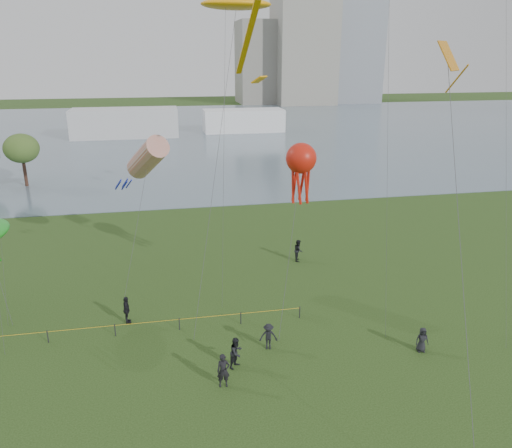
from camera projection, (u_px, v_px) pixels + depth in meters
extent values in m
cube|color=slate|center=(182.00, 132.00, 113.55)|extent=(400.00, 120.00, 0.08)
cube|color=gray|center=(303.00, 48.00, 173.26)|extent=(20.00, 20.00, 38.00)
cube|color=slate|center=(261.00, 63.00, 177.95)|extent=(16.00, 18.00, 28.00)
cube|color=silver|center=(125.00, 123.00, 105.80)|extent=(22.00, 8.00, 6.00)
cube|color=white|center=(243.00, 121.00, 113.39)|extent=(18.00, 7.00, 5.00)
cylinder|color=#342017|center=(25.00, 175.00, 66.40)|extent=(0.44, 0.44, 3.17)
ellipsoid|color=#486528|center=(21.00, 148.00, 65.25)|extent=(4.51, 4.51, 3.80)
cylinder|color=black|center=(48.00, 336.00, 30.55)|extent=(0.07, 0.07, 0.85)
cylinder|color=black|center=(115.00, 330.00, 31.27)|extent=(0.07, 0.07, 0.85)
cylinder|color=black|center=(179.00, 324.00, 31.98)|extent=(0.07, 0.07, 0.85)
cylinder|color=black|center=(241.00, 318.00, 32.69)|extent=(0.07, 0.07, 0.85)
cylinder|color=black|center=(300.00, 312.00, 33.41)|extent=(0.07, 0.07, 0.85)
cylinder|color=gold|center=(115.00, 325.00, 31.16)|extent=(24.00, 0.03, 0.03)
imported|color=black|center=(236.00, 353.00, 28.04)|extent=(1.12, 1.12, 1.84)
imported|color=black|center=(268.00, 336.00, 29.79)|extent=(1.17, 0.80, 1.67)
imported|color=black|center=(127.00, 310.00, 32.66)|extent=(0.57, 1.14, 1.88)
imported|color=black|center=(422.00, 340.00, 29.56)|extent=(0.82, 0.60, 1.55)
imported|color=black|center=(223.00, 371.00, 26.38)|extent=(0.69, 0.46, 1.90)
imported|color=black|center=(298.00, 250.00, 42.62)|extent=(0.90, 1.05, 1.87)
cylinder|color=#3F3F42|center=(216.00, 166.00, 32.23)|extent=(4.30, 8.77, 20.01)
ellipsoid|color=#FAA00D|center=(236.00, 4.00, 33.45)|extent=(4.82, 3.01, 0.75)
cube|color=#FAA00D|center=(247.00, 41.00, 30.32)|extent=(0.36, 6.98, 4.09)
cube|color=#FAA00D|center=(259.00, 80.00, 27.47)|extent=(0.95, 0.95, 0.42)
cylinder|color=#3F3F42|center=(136.00, 229.00, 36.00)|extent=(2.32, 3.41, 9.70)
cylinder|color=#B83516|center=(148.00, 158.00, 36.22)|extent=(3.56, 5.03, 3.74)
cylinder|color=#1C25C4|center=(129.00, 184.00, 35.37)|extent=(0.60, 1.13, 0.88)
cylinder|color=#1C25C4|center=(125.00, 183.00, 35.67)|extent=(0.60, 1.13, 0.88)
cylinder|color=#1C25C4|center=(118.00, 184.00, 35.46)|extent=(0.60, 1.13, 0.88)
cylinder|color=#1C25C4|center=(118.00, 185.00, 35.02)|extent=(0.60, 1.13, 0.88)
cylinder|color=#1C25C4|center=(124.00, 185.00, 34.96)|extent=(0.60, 1.13, 0.88)
cylinder|color=#3F3F42|center=(290.00, 248.00, 31.25)|extent=(2.28, 4.03, 10.58)
sphere|color=red|center=(301.00, 158.00, 31.60)|extent=(1.96, 1.96, 1.96)
cylinder|color=red|center=(308.00, 182.00, 32.21)|extent=(0.18, 0.54, 2.60)
cylinder|color=red|center=(302.00, 181.00, 32.57)|extent=(0.49, 0.36, 2.61)
cylinder|color=red|center=(295.00, 181.00, 32.48)|extent=(0.49, 0.36, 2.61)
cylinder|color=red|center=(293.00, 183.00, 32.03)|extent=(0.18, 0.54, 2.60)
cylinder|color=red|center=(298.00, 185.00, 31.67)|extent=(0.49, 0.36, 2.61)
cylinder|color=red|center=(306.00, 184.00, 31.76)|extent=(0.49, 0.36, 2.61)
cylinder|color=#3F3F42|center=(463.00, 269.00, 20.67)|extent=(3.00, 10.92, 16.76)
cube|color=orange|center=(449.00, 56.00, 23.30)|extent=(1.65, 1.65, 1.35)
cylinder|color=orange|center=(457.00, 79.00, 22.79)|extent=(0.08, 1.58, 1.35)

